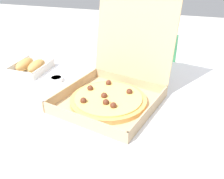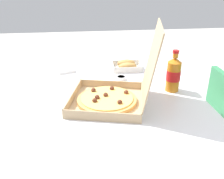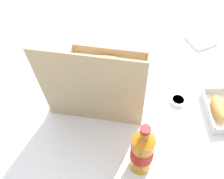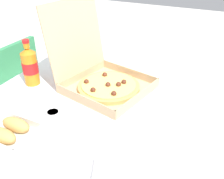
{
  "view_description": "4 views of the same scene",
  "coord_description": "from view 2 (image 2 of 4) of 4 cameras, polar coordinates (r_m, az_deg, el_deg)",
  "views": [
    {
      "loc": [
        0.31,
        -0.82,
        1.23
      ],
      "look_at": [
        0.08,
        -0.04,
        0.79
      ],
      "focal_mm": 40.85,
      "sensor_mm": 36.0,
      "label": 1
    },
    {
      "loc": [
        1.13,
        -0.14,
        1.3
      ],
      "look_at": [
        0.01,
        -0.0,
        0.77
      ],
      "focal_mm": 39.69,
      "sensor_mm": 36.0,
      "label": 2
    },
    {
      "loc": [
        0.09,
        0.79,
        1.67
      ],
      "look_at": [
        0.03,
        0.02,
        0.75
      ],
      "focal_mm": 49.51,
      "sensor_mm": 36.0,
      "label": 3
    },
    {
      "loc": [
        -0.89,
        -0.49,
        1.34
      ],
      "look_at": [
        0.05,
        -0.06,
        0.73
      ],
      "focal_mm": 41.51,
      "sensor_mm": 36.0,
      "label": 4
    }
  ],
  "objects": [
    {
      "name": "paper_menu",
      "position": [
        0.86,
        -9.22,
        -17.07
      ],
      "size": [
        0.21,
        0.15,
        0.0
      ],
      "primitive_type": "cube",
      "rotation": [
        0.0,
        0.0,
        0.01
      ],
      "color": "white",
      "rests_on": "dining_table"
    },
    {
      "name": "napkin_pile",
      "position": [
        1.64,
        -10.83,
        4.48
      ],
      "size": [
        0.14,
        0.14,
        0.02
      ],
      "primitive_type": "cube",
      "rotation": [
        0.0,
        0.0,
        0.37
      ],
      "color": "white",
      "rests_on": "dining_table"
    },
    {
      "name": "dining_table",
      "position": [
        1.31,
        0.13,
        -4.37
      ],
      "size": [
        1.43,
        0.92,
        0.72
      ],
      "color": "white",
      "rests_on": "ground_plane"
    },
    {
      "name": "bread_side_box",
      "position": [
        1.64,
        3.44,
        5.52
      ],
      "size": [
        0.16,
        0.19,
        0.06
      ],
      "color": "white",
      "rests_on": "dining_table"
    },
    {
      "name": "pizza_box_open",
      "position": [
        1.19,
        0.6,
        -0.9
      ],
      "size": [
        0.43,
        0.48,
        0.38
      ],
      "color": "tan",
      "rests_on": "dining_table"
    },
    {
      "name": "cola_bottle",
      "position": [
        1.35,
        13.97,
        3.46
      ],
      "size": [
        0.07,
        0.07,
        0.22
      ],
      "color": "orange",
      "rests_on": "dining_table"
    },
    {
      "name": "dipping_sauce_cup",
      "position": [
        1.48,
        2.13,
        2.7
      ],
      "size": [
        0.06,
        0.06,
        0.02
      ],
      "color": "white",
      "rests_on": "dining_table"
    }
  ]
}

